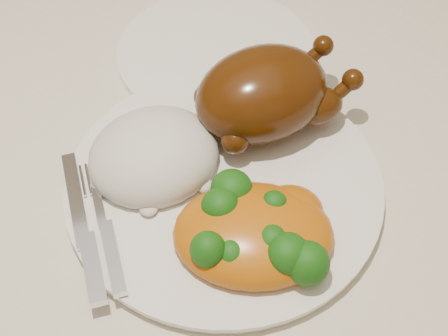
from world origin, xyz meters
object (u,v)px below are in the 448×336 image
object	(u,v)px
dinner_plate	(224,185)
roast_chicken	(266,93)
dining_table	(64,197)
side_plate	(216,53)

from	to	relation	value
dinner_plate	roast_chicken	xyz separation A→B (m)	(0.07, 0.06, 0.05)
dining_table	side_plate	world-z (taller)	side_plate
dining_table	side_plate	xyz separation A→B (m)	(0.22, 0.07, 0.11)
dinner_plate	roast_chicken	world-z (taller)	roast_chicken
dinner_plate	side_plate	size ratio (longest dim) A/B	1.31
dining_table	roast_chicken	distance (m)	0.28
dining_table	dinner_plate	distance (m)	0.23
dining_table	dinner_plate	world-z (taller)	dinner_plate
dining_table	side_plate	size ratio (longest dim) A/B	6.81
roast_chicken	dinner_plate	bearing A→B (deg)	-143.86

